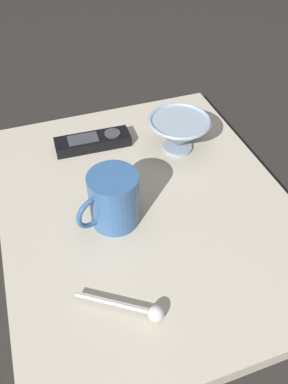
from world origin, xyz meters
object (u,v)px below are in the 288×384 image
object	(u,v)px
teaspoon	(147,311)
tv_remote_near	(93,142)
cereal_bowl	(179,133)
coffee_mug	(113,199)

from	to	relation	value
teaspoon	tv_remote_near	distance (m)	0.42
cereal_bowl	tv_remote_near	size ratio (longest dim) A/B	0.80
cereal_bowl	tv_remote_near	world-z (taller)	cereal_bowl
cereal_bowl	teaspoon	size ratio (longest dim) A/B	1.14
cereal_bowl	teaspoon	bearing A→B (deg)	150.77
tv_remote_near	coffee_mug	bearing A→B (deg)	176.21
coffee_mug	teaspoon	world-z (taller)	coffee_mug
cereal_bowl	coffee_mug	bearing A→B (deg)	129.23
cereal_bowl	tv_remote_near	distance (m)	0.19
coffee_mug	teaspoon	size ratio (longest dim) A/B	1.01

